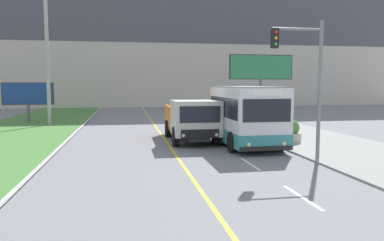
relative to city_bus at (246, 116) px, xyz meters
The scene contains 11 objects.
apartment_block_background 40.31m from the city_bus, 95.88° to the left, with size 80.00×8.04×25.88m.
city_bus is the anchor object (origin of this frame).
dump_truck 3.05m from the city_bus, 146.70° to the left, with size 2.54×6.26×2.39m.
utility_pole_far 17.95m from the city_bus, 134.42° to the left, with size 1.80×0.28×11.80m.
traffic_light_mast 4.69m from the city_bus, 71.93° to the right, with size 2.28×0.32×5.92m.
billboard_large 14.27m from the city_bus, 66.64° to the left, with size 5.74×0.24×5.83m.
billboard_small 20.94m from the city_bus, 133.53° to the left, with size 4.22×0.24×3.40m.
planter_round_near 2.92m from the city_bus, ahead, with size 1.09×1.09×1.24m.
planter_round_second 5.56m from the city_bus, 62.51° to the left, with size 1.07×1.07×1.23m.
planter_round_third 9.77m from the city_bus, 73.31° to the left, with size 1.08×1.08×1.28m.
planter_round_far 14.06m from the city_bus, 79.01° to the left, with size 1.09×1.09×1.25m.
Camera 1 is at (-2.21, -2.02, 3.26)m, focal length 35.00 mm.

